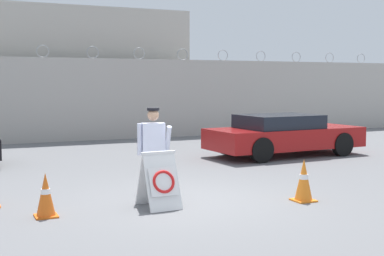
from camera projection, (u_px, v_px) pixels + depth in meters
ground_plane at (185, 201)px, 10.06m from camera, size 90.00×90.00×0.00m
perimeter_wall at (69, 99)px, 20.09m from camera, size 36.00×0.30×3.59m
building_block at (67, 73)px, 23.67m from camera, size 9.60×5.15×5.28m
barricade_sign at (160, 180)px, 9.45m from camera, size 0.65×0.81×1.01m
security_guard at (153, 148)px, 10.16m from camera, size 0.62×0.46×1.74m
traffic_cone_mid at (304, 180)px, 9.99m from camera, size 0.39×0.39×0.80m
traffic_cone_far at (46, 195)px, 8.82m from camera, size 0.37×0.37×0.74m
parked_car_far_side at (284, 135)px, 16.15m from camera, size 4.87×2.22×1.25m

